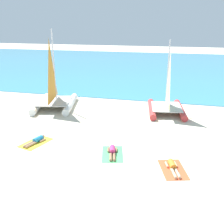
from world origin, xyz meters
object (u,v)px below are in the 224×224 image
at_px(sailboat_red, 167,103).
at_px(towel_right, 173,169).
at_px(sunbather_middle, 112,151).
at_px(towel_middle, 112,154).
at_px(sunbather_left, 36,140).
at_px(sunbather_right, 173,166).
at_px(towel_left, 36,143).
at_px(sailboat_white, 54,97).

bearing_deg(sailboat_red, towel_right, -93.21).
bearing_deg(sunbather_middle, towel_middle, -90.00).
distance_m(sailboat_red, sunbather_left, 10.18).
relative_size(towel_middle, sunbather_right, 1.23).
bearing_deg(towel_middle, sunbather_middle, 104.45).
distance_m(sailboat_red, towel_left, 10.25).
height_order(sailboat_red, towel_right, sailboat_red).
bearing_deg(towel_right, towel_left, 172.27).
bearing_deg(sunbather_middle, towel_left, 163.23).
bearing_deg(sailboat_red, sailboat_white, 176.76).
height_order(sunbather_middle, towel_right, sunbather_middle).
relative_size(towel_left, sunbather_middle, 1.22).
xyz_separation_m(sailboat_white, towel_left, (1.91, -6.53, -0.92)).
height_order(towel_left, towel_middle, same).
bearing_deg(sailboat_red, towel_left, -142.39).
distance_m(sailboat_white, sunbather_middle, 9.44).
relative_size(sailboat_red, sunbather_middle, 3.53).
bearing_deg(sunbather_left, sunbather_middle, 12.41).
xyz_separation_m(sunbather_middle, sunbather_right, (3.19, -0.82, 0.00)).
bearing_deg(sailboat_red, towel_middle, -115.92).
height_order(sunbather_left, towel_right, sunbather_left).
xyz_separation_m(towel_middle, sunbather_right, (3.17, -0.75, 0.13)).
bearing_deg(sunbather_left, towel_middle, 11.63).
distance_m(towel_middle, sunbather_right, 3.26).
xyz_separation_m(sailboat_white, sunbather_left, (1.93, -6.47, -0.80)).
relative_size(sailboat_red, towel_right, 2.88).
bearing_deg(sailboat_red, sunbather_middle, -116.18).
xyz_separation_m(sunbather_left, sunbather_middle, (4.65, -0.25, 0.00)).
bearing_deg(sunbather_middle, sailboat_red, 58.17).
xyz_separation_m(sailboat_white, towel_right, (9.79, -7.60, -0.92)).
relative_size(sunbather_left, sunbather_right, 1.00).
distance_m(sunbather_left, towel_middle, 4.68).
relative_size(sailboat_red, sailboat_white, 0.88).
distance_m(sunbather_left, towel_right, 7.94).
bearing_deg(sailboat_white, towel_middle, -59.48).
distance_m(towel_left, towel_right, 7.95).
relative_size(sailboat_white, sunbather_right, 4.05).
height_order(sunbather_left, towel_middle, sunbather_left).
height_order(towel_left, sunbather_left, sunbather_left).
bearing_deg(towel_middle, towel_left, 176.90).
xyz_separation_m(sailboat_red, sunbather_right, (0.81, -8.41, -0.69)).
relative_size(sailboat_white, sunbather_middle, 4.02).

